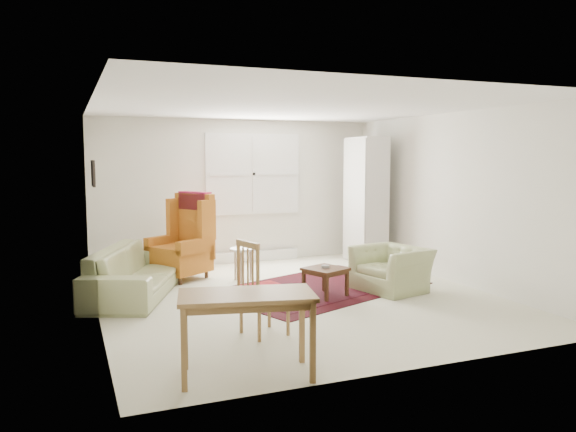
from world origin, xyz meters
name	(u,v)px	position (x,y,z in m)	size (l,w,h in m)	color
room	(292,201)	(0.02, 0.21, 1.26)	(5.04, 5.54, 2.51)	beige
rug	(319,287)	(0.48, 0.33, 0.01)	(2.89, 1.86, 0.03)	black
sofa	(136,262)	(-1.96, 0.88, 0.45)	(2.21, 0.86, 0.89)	#959D69
armchair	(391,265)	(1.36, -0.16, 0.36)	(0.93, 0.82, 0.73)	#959D69
wingback_chair	(179,236)	(-1.22, 1.67, 0.66)	(0.76, 0.81, 1.32)	#B1641B
coffee_table	(325,282)	(0.35, -0.15, 0.20)	(0.48, 0.48, 0.40)	#3F2313
stool	(243,264)	(-0.39, 1.16, 0.25)	(0.38, 0.38, 0.51)	white
cabinet	(366,200)	(2.07, 1.82, 1.09)	(0.46, 0.88, 2.19)	silver
desk	(247,335)	(-1.43, -2.35, 0.36)	(1.13, 0.56, 0.72)	olive
desk_chair	(264,287)	(-0.92, -1.34, 0.50)	(0.44, 0.44, 1.00)	olive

